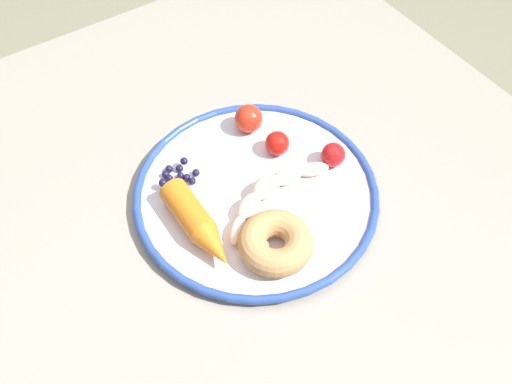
{
  "coord_description": "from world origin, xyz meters",
  "views": [
    {
      "loc": [
        0.25,
        0.44,
        1.38
      ],
      "look_at": [
        -0.01,
        0.04,
        0.75
      ],
      "focal_mm": 40.03,
      "sensor_mm": 36.0,
      "label": 1
    }
  ],
  "objects_px": {
    "tomato_near": "(279,145)",
    "blueberry_pile": "(177,177)",
    "banana": "(270,192)",
    "plate": "(256,193)",
    "tomato_mid": "(333,155)",
    "carrot_orange": "(198,225)",
    "tomato_far": "(249,119)",
    "donut": "(275,243)",
    "dining_table": "(236,217)"
  },
  "relations": [
    {
      "from": "banana",
      "to": "carrot_orange",
      "type": "xyz_separation_m",
      "value": [
        0.11,
        -0.0,
        0.01
      ]
    },
    {
      "from": "tomato_near",
      "to": "blueberry_pile",
      "type": "bearing_deg",
      "value": -14.01
    },
    {
      "from": "dining_table",
      "to": "banana",
      "type": "relative_size",
      "value": 4.86
    },
    {
      "from": "carrot_orange",
      "to": "blueberry_pile",
      "type": "height_order",
      "value": "carrot_orange"
    },
    {
      "from": "dining_table",
      "to": "blueberry_pile",
      "type": "relative_size",
      "value": 15.25
    },
    {
      "from": "plate",
      "to": "banana",
      "type": "distance_m",
      "value": 0.03
    },
    {
      "from": "plate",
      "to": "tomato_mid",
      "type": "xyz_separation_m",
      "value": [
        -0.12,
        0.02,
        0.02
      ]
    },
    {
      "from": "dining_table",
      "to": "tomato_near",
      "type": "distance_m",
      "value": 0.15
    },
    {
      "from": "banana",
      "to": "carrot_orange",
      "type": "bearing_deg",
      "value": -1.04
    },
    {
      "from": "carrot_orange",
      "to": "tomato_mid",
      "type": "height_order",
      "value": "carrot_orange"
    },
    {
      "from": "dining_table",
      "to": "tomato_mid",
      "type": "xyz_separation_m",
      "value": [
        -0.13,
        0.06,
        0.13
      ]
    },
    {
      "from": "tomato_near",
      "to": "donut",
      "type": "bearing_deg",
      "value": 53.61
    },
    {
      "from": "plate",
      "to": "tomato_near",
      "type": "distance_m",
      "value": 0.08
    },
    {
      "from": "carrot_orange",
      "to": "tomato_far",
      "type": "xyz_separation_m",
      "value": [
        -0.16,
        -0.12,
        0.0
      ]
    },
    {
      "from": "plate",
      "to": "tomato_near",
      "type": "bearing_deg",
      "value": -148.25
    },
    {
      "from": "dining_table",
      "to": "tomato_mid",
      "type": "height_order",
      "value": "tomato_mid"
    },
    {
      "from": "donut",
      "to": "tomato_far",
      "type": "relative_size",
      "value": 2.29
    },
    {
      "from": "dining_table",
      "to": "donut",
      "type": "height_order",
      "value": "donut"
    },
    {
      "from": "banana",
      "to": "donut",
      "type": "distance_m",
      "value": 0.09
    },
    {
      "from": "blueberry_pile",
      "to": "donut",
      "type": "bearing_deg",
      "value": 106.21
    },
    {
      "from": "plate",
      "to": "donut",
      "type": "distance_m",
      "value": 0.1
    },
    {
      "from": "tomato_far",
      "to": "dining_table",
      "type": "bearing_deg",
      "value": 43.26
    },
    {
      "from": "donut",
      "to": "tomato_near",
      "type": "distance_m",
      "value": 0.16
    },
    {
      "from": "banana",
      "to": "donut",
      "type": "bearing_deg",
      "value": 60.27
    },
    {
      "from": "banana",
      "to": "carrot_orange",
      "type": "distance_m",
      "value": 0.11
    },
    {
      "from": "banana",
      "to": "tomato_mid",
      "type": "bearing_deg",
      "value": -179.28
    },
    {
      "from": "blueberry_pile",
      "to": "tomato_far",
      "type": "xyz_separation_m",
      "value": [
        -0.14,
        -0.03,
        0.01
      ]
    },
    {
      "from": "dining_table",
      "to": "tomato_mid",
      "type": "bearing_deg",
      "value": 154.39
    },
    {
      "from": "banana",
      "to": "blueberry_pile",
      "type": "distance_m",
      "value": 0.13
    },
    {
      "from": "dining_table",
      "to": "donut",
      "type": "relative_size",
      "value": 9.59
    },
    {
      "from": "dining_table",
      "to": "tomato_near",
      "type": "bearing_deg",
      "value": 177.06
    },
    {
      "from": "plate",
      "to": "blueberry_pile",
      "type": "xyz_separation_m",
      "value": [
        0.08,
        -0.08,
        0.01
      ]
    },
    {
      "from": "banana",
      "to": "dining_table",
      "type": "bearing_deg",
      "value": -73.49
    },
    {
      "from": "tomato_near",
      "to": "tomato_mid",
      "type": "xyz_separation_m",
      "value": [
        -0.05,
        0.06,
        -0.0
      ]
    },
    {
      "from": "blueberry_pile",
      "to": "tomato_far",
      "type": "distance_m",
      "value": 0.14
    },
    {
      "from": "donut",
      "to": "tomato_far",
      "type": "height_order",
      "value": "tomato_far"
    },
    {
      "from": "banana",
      "to": "tomato_near",
      "type": "xyz_separation_m",
      "value": [
        -0.06,
        -0.06,
        0.01
      ]
    },
    {
      "from": "donut",
      "to": "blueberry_pile",
      "type": "relative_size",
      "value": 1.59
    },
    {
      "from": "dining_table",
      "to": "banana",
      "type": "bearing_deg",
      "value": 106.51
    },
    {
      "from": "dining_table",
      "to": "plate",
      "type": "bearing_deg",
      "value": 99.7
    },
    {
      "from": "plate",
      "to": "blueberry_pile",
      "type": "height_order",
      "value": "blueberry_pile"
    },
    {
      "from": "blueberry_pile",
      "to": "tomato_far",
      "type": "bearing_deg",
      "value": -168.39
    },
    {
      "from": "banana",
      "to": "tomato_far",
      "type": "distance_m",
      "value": 0.13
    },
    {
      "from": "tomato_far",
      "to": "blueberry_pile",
      "type": "bearing_deg",
      "value": 11.61
    },
    {
      "from": "dining_table",
      "to": "tomato_mid",
      "type": "relative_size",
      "value": 26.55
    },
    {
      "from": "carrot_orange",
      "to": "donut",
      "type": "xyz_separation_m",
      "value": [
        -0.07,
        0.08,
        -0.0
      ]
    },
    {
      "from": "plate",
      "to": "carrot_orange",
      "type": "relative_size",
      "value": 2.43
    },
    {
      "from": "carrot_orange",
      "to": "blueberry_pile",
      "type": "bearing_deg",
      "value": -101.21
    },
    {
      "from": "tomato_near",
      "to": "tomato_mid",
      "type": "distance_m",
      "value": 0.08
    },
    {
      "from": "donut",
      "to": "carrot_orange",
      "type": "bearing_deg",
      "value": -48.23
    }
  ]
}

